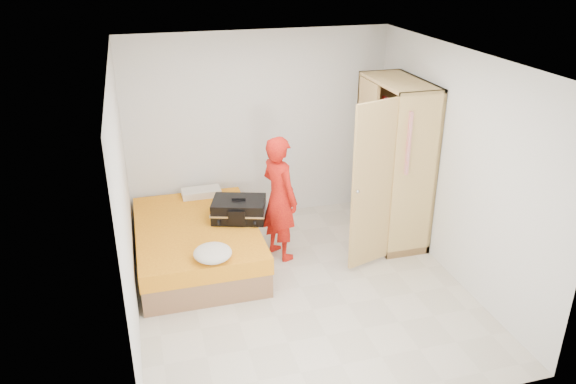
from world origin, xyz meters
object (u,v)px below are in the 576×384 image
object	(u,v)px
suitcase	(239,209)
person	(279,198)
bed	(197,244)
wardrobe	(392,167)
round_cushion	(213,253)

from	to	relation	value
suitcase	person	bearing A→B (deg)	1.12
bed	wardrobe	xyz separation A→B (m)	(2.50, -0.04, 0.75)
wardrobe	suitcase	distance (m)	2.00
bed	suitcase	xyz separation A→B (m)	(0.54, 0.04, 0.37)
person	round_cushion	size ratio (longest dim) A/B	3.79
person	round_cushion	xyz separation A→B (m)	(-0.93, -0.74, -0.20)
suitcase	round_cushion	size ratio (longest dim) A/B	1.85
bed	suitcase	size ratio (longest dim) A/B	2.64
bed	wardrobe	size ratio (longest dim) A/B	0.96
person	round_cushion	bearing A→B (deg)	105.05
person	suitcase	distance (m)	0.52
round_cushion	suitcase	bearing A→B (deg)	62.53
bed	wardrobe	world-z (taller)	wardrobe
bed	round_cushion	xyz separation A→B (m)	(0.08, -0.84, 0.33)
bed	person	distance (m)	1.15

